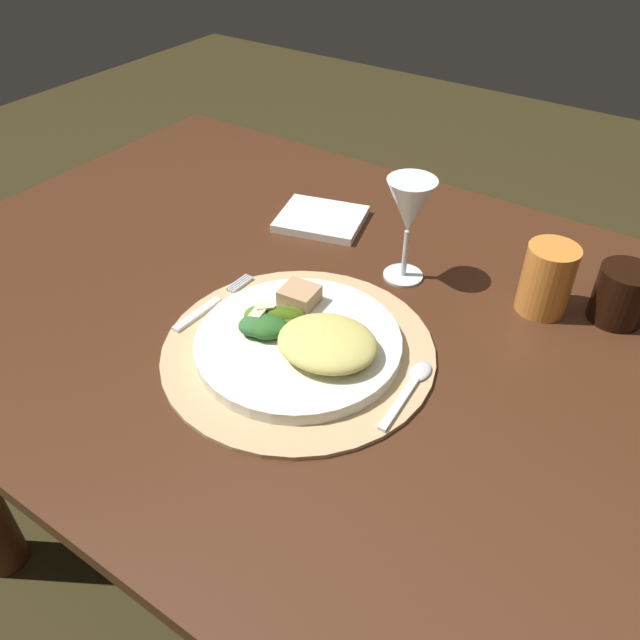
# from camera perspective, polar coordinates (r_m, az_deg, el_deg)

# --- Properties ---
(ground_plane) EXTENTS (6.00, 6.00, 0.00)m
(ground_plane) POSITION_cam_1_polar(r_m,az_deg,el_deg) (1.43, 1.38, -22.20)
(ground_plane) COLOR #332A14
(dining_table) EXTENTS (1.38, 0.89, 0.71)m
(dining_table) POSITION_cam_1_polar(r_m,az_deg,el_deg) (0.99, 1.85, -6.86)
(dining_table) COLOR #452514
(dining_table) RESTS_ON ground
(placemat) EXTENTS (0.36, 0.36, 0.01)m
(placemat) POSITION_cam_1_polar(r_m,az_deg,el_deg) (0.82, -1.96, -2.73)
(placemat) COLOR tan
(placemat) RESTS_ON dining_table
(dinner_plate) EXTENTS (0.27, 0.27, 0.02)m
(dinner_plate) POSITION_cam_1_polar(r_m,az_deg,el_deg) (0.82, -1.97, -2.11)
(dinner_plate) COLOR white
(dinner_plate) RESTS_ON placemat
(pasta_serving) EXTENTS (0.14, 0.13, 0.03)m
(pasta_serving) POSITION_cam_1_polar(r_m,az_deg,el_deg) (0.78, 0.67, -2.08)
(pasta_serving) COLOR #D6CB68
(pasta_serving) RESTS_ON dinner_plate
(salad_greens) EXTENTS (0.08, 0.10, 0.02)m
(salad_greens) POSITION_cam_1_polar(r_m,az_deg,el_deg) (0.82, -4.59, -0.10)
(salad_greens) COLOR #465B16
(salad_greens) RESTS_ON dinner_plate
(bread_piece) EXTENTS (0.05, 0.05, 0.02)m
(bread_piece) POSITION_cam_1_polar(r_m,az_deg,el_deg) (0.86, -1.87, 2.18)
(bread_piece) COLOR tan
(bread_piece) RESTS_ON dinner_plate
(fork) EXTENTS (0.02, 0.15, 0.00)m
(fork) POSITION_cam_1_polar(r_m,az_deg,el_deg) (0.90, -9.88, 1.38)
(fork) COLOR silver
(fork) RESTS_ON placemat
(spoon) EXTENTS (0.02, 0.13, 0.01)m
(spoon) POSITION_cam_1_polar(r_m,az_deg,el_deg) (0.78, 8.35, -5.68)
(spoon) COLOR silver
(spoon) RESTS_ON placemat
(napkin) EXTENTS (0.17, 0.15, 0.01)m
(napkin) POSITION_cam_1_polar(r_m,az_deg,el_deg) (1.09, 0.10, 9.12)
(napkin) COLOR white
(napkin) RESTS_ON dining_table
(wine_glass) EXTENTS (0.07, 0.07, 0.16)m
(wine_glass) POSITION_cam_1_polar(r_m,az_deg,el_deg) (0.91, 8.10, 9.87)
(wine_glass) COLOR silver
(wine_glass) RESTS_ON dining_table
(amber_tumbler) EXTENTS (0.07, 0.07, 0.10)m
(amber_tumbler) POSITION_cam_1_polar(r_m,az_deg,el_deg) (0.92, 19.82, 3.49)
(amber_tumbler) COLOR orange
(amber_tumbler) RESTS_ON dining_table
(dark_tumbler) EXTENTS (0.07, 0.07, 0.08)m
(dark_tumbler) POSITION_cam_1_polar(r_m,az_deg,el_deg) (0.95, 25.59, 2.09)
(dark_tumbler) COLOR black
(dark_tumbler) RESTS_ON dining_table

